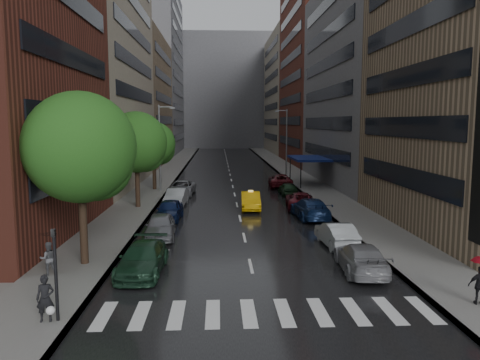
{
  "coord_description": "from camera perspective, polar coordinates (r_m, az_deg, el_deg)",
  "views": [
    {
      "loc": [
        -1.65,
        -19.43,
        7.43
      ],
      "look_at": [
        0.0,
        16.01,
        3.0
      ],
      "focal_mm": 35.0,
      "sensor_mm": 36.0,
      "label": 1
    }
  ],
  "objects": [
    {
      "name": "street_lamp_right",
      "position": [
        65.16,
        5.62,
        4.85
      ],
      "size": [
        1.74,
        0.22,
        9.0
      ],
      "color": "gray",
      "rests_on": "sidewalk_right"
    },
    {
      "name": "ped_black_umbrella",
      "position": [
        24.29,
        -22.38,
        -7.82
      ],
      "size": [
        0.96,
        0.98,
        2.09
      ],
      "color": "#545559",
      "rests_on": "sidewalk_left"
    },
    {
      "name": "crosswalk",
      "position": [
        19.03,
        3.25,
        -15.84
      ],
      "size": [
        13.15,
        2.8,
        0.01
      ],
      "color": "silver",
      "rests_on": "ground"
    },
    {
      "name": "building_far",
      "position": [
        137.7,
        -2.01,
        10.68
      ],
      "size": [
        40.0,
        14.0,
        32.0
      ],
      "primitive_type": "cube",
      "color": "slate",
      "rests_on": "ground"
    },
    {
      "name": "awning",
      "position": [
        55.62,
        8.37,
        2.61
      ],
      "size": [
        4.0,
        8.0,
        3.12
      ],
      "color": "navy",
      "rests_on": "sidewalk_right"
    },
    {
      "name": "tree_near",
      "position": [
        24.89,
        -18.92,
        3.76
      ],
      "size": [
        5.63,
        5.63,
        8.97
      ],
      "color": "#382619",
      "rests_on": "ground"
    },
    {
      "name": "ground",
      "position": [
        20.87,
        2.11,
        -13.75
      ],
      "size": [
        220.0,
        220.0,
        0.0
      ],
      "primitive_type": "plane",
      "color": "gray",
      "rests_on": "ground"
    },
    {
      "name": "street_lamp_left",
      "position": [
        49.86,
        -9.68,
        4.1
      ],
      "size": [
        1.74,
        0.22,
        9.0
      ],
      "color": "gray",
      "rests_on": "sidewalk_left"
    },
    {
      "name": "parked_cars_left",
      "position": [
        36.43,
        -8.54,
        -3.52
      ],
      "size": [
        2.88,
        30.01,
        1.55
      ],
      "color": "#193825",
      "rests_on": "ground"
    },
    {
      "name": "ped_bag_walker",
      "position": [
        18.98,
        -22.61,
        -13.27
      ],
      "size": [
        0.71,
        0.52,
        1.74
      ],
      "color": "black",
      "rests_on": "sidewalk_left"
    },
    {
      "name": "buildings_right",
      "position": [
        78.3,
        9.86,
        12.59
      ],
      "size": [
        8.05,
        109.1,
        36.0
      ],
      "color": "#937A5B",
      "rests_on": "ground"
    },
    {
      "name": "traffic_light",
      "position": [
        18.53,
        -21.59,
        -9.69
      ],
      "size": [
        0.18,
        0.15,
        3.45
      ],
      "color": "black",
      "rests_on": "sidewalk_left"
    },
    {
      "name": "tree_mid",
      "position": [
        40.76,
        -12.52,
        4.51
      ],
      "size": [
        5.22,
        5.22,
        8.32
      ],
      "color": "#382619",
      "rests_on": "ground"
    },
    {
      "name": "tree_far",
      "position": [
        51.31,
        -10.48,
        4.38
      ],
      "size": [
        4.67,
        4.67,
        7.44
      ],
      "color": "#382619",
      "rests_on": "ground"
    },
    {
      "name": "parked_cars_right",
      "position": [
        39.33,
        7.71,
        -2.74
      ],
      "size": [
        2.83,
        35.69,
        1.59
      ],
      "color": "gray",
      "rests_on": "ground"
    },
    {
      "name": "road",
      "position": [
        69.84,
        -1.3,
        1.01
      ],
      "size": [
        14.0,
        140.0,
        0.01
      ],
      "primitive_type": "cube",
      "color": "black",
      "rests_on": "ground"
    },
    {
      "name": "buildings_left",
      "position": [
        79.81,
        -12.61,
        13.11
      ],
      "size": [
        8.0,
        108.0,
        38.0
      ],
      "color": "maroon",
      "rests_on": "ground"
    },
    {
      "name": "sidewalk_right",
      "position": [
        70.62,
        6.02,
        1.1
      ],
      "size": [
        4.0,
        140.0,
        0.15
      ],
      "primitive_type": "cube",
      "color": "gray",
      "rests_on": "ground"
    },
    {
      "name": "taxi",
      "position": [
        39.84,
        1.3,
        -2.54
      ],
      "size": [
        1.7,
        4.57,
        1.49
      ],
      "primitive_type": "imported",
      "rotation": [
        0.0,
        0.0,
        -0.03
      ],
      "color": "#DAA10B",
      "rests_on": "ground"
    },
    {
      "name": "sidewalk_left",
      "position": [
        70.2,
        -8.66,
        1.02
      ],
      "size": [
        4.0,
        140.0,
        0.15
      ],
      "primitive_type": "cube",
      "color": "gray",
      "rests_on": "ground"
    }
  ]
}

